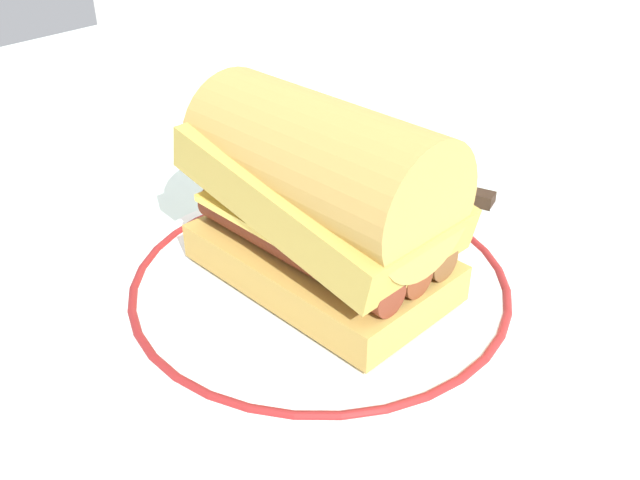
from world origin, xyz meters
TOP-DOWN VIEW (x-y plane):
  - ground_plane at (0.00, 0.00)m, footprint 1.50×1.50m
  - plate at (0.01, 0.01)m, footprint 0.29×0.29m
  - sausage_sandwich at (0.01, 0.01)m, footprint 0.19×0.12m
  - butter_knife at (0.06, 0.21)m, footprint 0.16×0.05m

SIDE VIEW (x-z plane):
  - ground_plane at x=0.00m, z-range 0.00..0.00m
  - butter_knife at x=0.06m, z-range 0.00..0.01m
  - plate at x=0.01m, z-range 0.00..0.02m
  - sausage_sandwich at x=0.01m, z-range 0.01..0.14m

